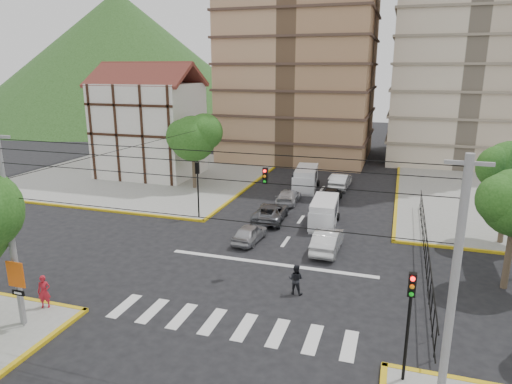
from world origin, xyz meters
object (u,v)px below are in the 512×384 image
at_px(van_left_lane, 306,180).
at_px(pedestrian_crosswalk, 296,279).
at_px(traffic_light_nw, 198,180).
at_px(van_right_lane, 324,214).
at_px(car_white_front_right, 327,240).
at_px(district_sign, 17,281).
at_px(pedestrian_sw_corner, 44,292).
at_px(car_silver_front_left, 250,233).
at_px(traffic_light_se, 410,309).

bearing_deg(van_left_lane, pedestrian_crosswalk, -85.83).
bearing_deg(traffic_light_nw, van_right_lane, 6.80).
height_order(van_right_lane, pedestrian_crosswalk, van_right_lane).
relative_size(car_white_front_right, pedestrian_crosswalk, 2.71).
distance_m(traffic_light_nw, van_right_lane, 10.04).
relative_size(district_sign, pedestrian_sw_corner, 1.91).
bearing_deg(car_silver_front_left, car_white_front_right, -175.45).
xyz_separation_m(van_right_lane, van_left_lane, (-3.43, 9.88, 0.09)).
bearing_deg(traffic_light_se, pedestrian_crosswalk, 133.93).
xyz_separation_m(traffic_light_nw, pedestrian_sw_corner, (-1.28, -15.30, -2.12)).
relative_size(traffic_light_se, pedestrian_sw_corner, 2.62).
bearing_deg(van_right_lane, car_silver_front_left, -135.69).
distance_m(traffic_light_se, car_silver_front_left, 15.96).
relative_size(traffic_light_se, car_white_front_right, 0.98).
distance_m(traffic_light_se, van_right_lane, 17.88).
bearing_deg(pedestrian_crosswalk, van_left_lane, -76.14).
bearing_deg(pedestrian_crosswalk, traffic_light_nw, -40.80).
bearing_deg(district_sign, pedestrian_crosswalk, 32.70).
bearing_deg(traffic_light_nw, car_white_front_right, -18.15).
xyz_separation_m(district_sign, van_left_lane, (7.32, 28.08, -1.38)).
xyz_separation_m(district_sign, car_silver_front_left, (6.44, 13.50, -1.82)).
distance_m(traffic_light_se, pedestrian_crosswalk, 8.23).
distance_m(traffic_light_nw, car_silver_front_left, 6.95).
bearing_deg(car_silver_front_left, traffic_light_nw, -28.46).
bearing_deg(car_white_front_right, pedestrian_sw_corner, 45.37).
distance_m(car_silver_front_left, car_white_front_right, 5.34).
height_order(van_left_lane, pedestrian_sw_corner, van_left_lane).
bearing_deg(van_right_lane, van_left_lane, 105.92).
bearing_deg(district_sign, pedestrian_sw_corner, 99.00).
xyz_separation_m(van_left_lane, pedestrian_crosswalk, (3.79, -20.95, -0.25)).
xyz_separation_m(district_sign, van_right_lane, (10.75, 18.20, -1.46)).
bearing_deg(district_sign, van_left_lane, 75.39).
bearing_deg(pedestrian_sw_corner, van_right_lane, 32.76).
height_order(traffic_light_se, pedestrian_crosswalk, traffic_light_se).
bearing_deg(car_white_front_right, district_sign, 49.97).
relative_size(district_sign, van_left_lane, 0.63).
xyz_separation_m(traffic_light_nw, car_silver_front_left, (5.44, -3.54, -2.48)).
bearing_deg(van_left_lane, van_right_lane, -76.96).
height_order(traffic_light_nw, district_sign, traffic_light_nw).
distance_m(traffic_light_se, pedestrian_sw_corner, 17.01).
xyz_separation_m(traffic_light_se, pedestrian_crosswalk, (-5.49, 5.70, -2.29)).
bearing_deg(van_right_lane, district_sign, -123.76).
distance_m(district_sign, van_left_lane, 29.05).
xyz_separation_m(van_left_lane, car_silver_front_left, (-0.88, -14.58, -0.45)).
bearing_deg(pedestrian_crosswalk, pedestrian_sw_corner, 28.95).
relative_size(traffic_light_se, car_silver_front_left, 1.19).
distance_m(traffic_light_nw, pedestrian_sw_corner, 15.50).
relative_size(car_silver_front_left, pedestrian_crosswalk, 2.24).
relative_size(traffic_light_se, traffic_light_nw, 1.00).
distance_m(traffic_light_se, van_left_lane, 28.29).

